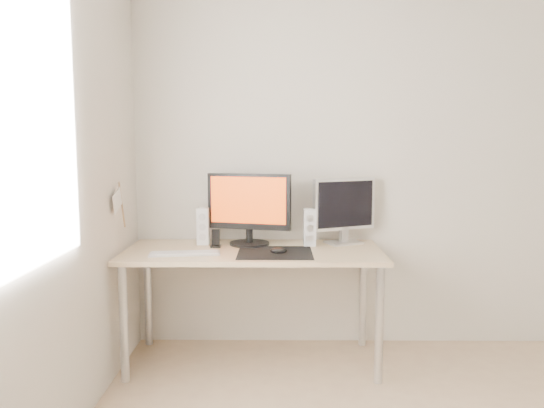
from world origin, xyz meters
name	(u,v)px	position (x,y,z in m)	size (l,w,h in m)	color
wall_back	(392,164)	(0.00, 1.75, 1.25)	(3.50, 3.50, 0.00)	silver
wall_left	(5,184)	(-1.75, 0.00, 1.25)	(3.50, 3.50, 0.00)	silver
window_pane	(4,113)	(-1.74, 0.00, 1.50)	(1.30, 1.30, 0.00)	white
mousepad	(275,253)	(-0.79, 1.28, 0.73)	(0.45, 0.40, 0.00)	black
mouse	(278,251)	(-0.77, 1.25, 0.75)	(0.10, 0.06, 0.04)	black
desk	(253,262)	(-0.93, 1.38, 0.65)	(1.60, 0.70, 0.73)	#D1B587
main_monitor	(249,206)	(-0.96, 1.53, 0.98)	(0.54, 0.31, 0.47)	black
second_monitor	(344,207)	(-0.34, 1.58, 0.97)	(0.43, 0.24, 0.43)	silver
speaker_left	(203,226)	(-1.27, 1.56, 0.85)	(0.08, 0.09, 0.24)	white
speaker_right	(310,227)	(-0.57, 1.51, 0.85)	(0.08, 0.09, 0.24)	silver
keyboard	(185,253)	(-1.33, 1.23, 0.74)	(0.43, 0.17, 0.02)	silver
phone_dock	(216,242)	(-1.17, 1.45, 0.77)	(0.06, 0.06, 0.12)	black
pennant	(119,201)	(-1.72, 1.24, 1.05)	(0.01, 0.23, 0.29)	#A57F54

